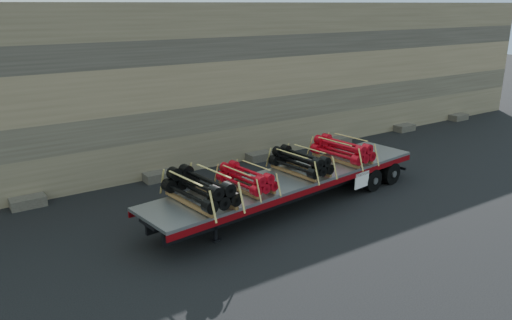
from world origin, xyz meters
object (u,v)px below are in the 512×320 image
(bundle_midfront, at_px, (246,179))
(trailer, at_px, (291,191))
(bundle_front, at_px, (200,189))
(bundle_rear, at_px, (342,150))
(bundle_midrear, at_px, (301,162))

(bundle_midfront, bearing_deg, trailer, -0.00)
(bundle_front, relative_size, bundle_rear, 1.08)
(bundle_rear, bearing_deg, bundle_front, 180.00)
(bundle_midfront, xyz_separation_m, bundle_rear, (4.77, 0.58, 0.05))
(bundle_rear, bearing_deg, trailer, -180.00)
(bundle_midfront, distance_m, bundle_midrear, 2.51)
(bundle_rear, bearing_deg, bundle_midrear, -180.00)
(bundle_front, bearing_deg, bundle_rear, 0.00)
(bundle_rear, bearing_deg, bundle_midfront, 180.00)
(bundle_front, relative_size, bundle_midrear, 1.13)
(bundle_front, xyz_separation_m, bundle_midrear, (4.30, 0.52, -0.05))
(trailer, height_order, bundle_rear, bundle_rear)
(bundle_front, xyz_separation_m, bundle_midfront, (1.80, 0.22, -0.09))
(bundle_front, height_order, bundle_midrear, bundle_front)
(trailer, height_order, bundle_front, bundle_front)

